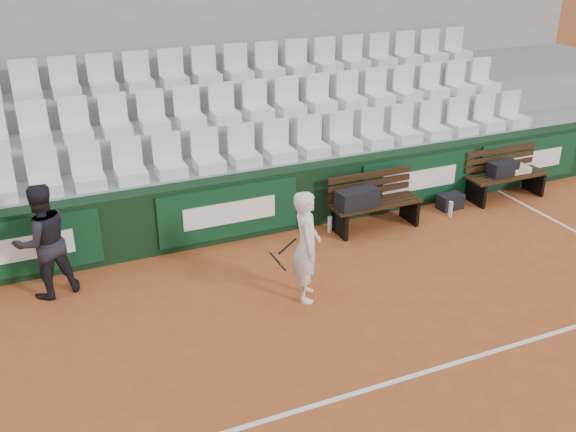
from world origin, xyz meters
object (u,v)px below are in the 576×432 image
at_px(bench_left, 375,215).
at_px(sports_bag_ground, 450,201).
at_px(sports_bag_right, 503,168).
at_px(water_bottle_near, 330,224).
at_px(water_bottle_far, 450,209).
at_px(sports_bag_left, 357,198).
at_px(tennis_player, 306,246).
at_px(ball_kid, 43,241).
at_px(bench_right, 506,186).

relative_size(bench_left, sports_bag_ground, 3.49).
bearing_deg(sports_bag_right, water_bottle_near, -179.82).
bearing_deg(water_bottle_near, bench_left, -11.23).
bearing_deg(water_bottle_far, bench_left, 175.50).
bearing_deg(sports_bag_left, water_bottle_far, -2.70).
xyz_separation_m(sports_bag_left, tennis_player, (-1.54, -1.43, 0.16)).
distance_m(bench_left, ball_kid, 5.02).
distance_m(sports_bag_left, tennis_player, 2.11).
height_order(bench_left, sports_bag_right, sports_bag_right).
xyz_separation_m(tennis_player, ball_kid, (-3.08, 1.42, 0.03)).
distance_m(bench_left, water_bottle_far, 1.40).
distance_m(bench_right, water_bottle_far, 1.39).
bearing_deg(sports_bag_left, sports_bag_right, 3.50).
bearing_deg(water_bottle_far, sports_bag_ground, 53.94).
height_order(sports_bag_left, water_bottle_near, sports_bag_left).
distance_m(bench_right, ball_kid, 7.77).
height_order(bench_right, sports_bag_ground, bench_right).
bearing_deg(bench_right, sports_bag_right, 173.25).
height_order(bench_left, water_bottle_far, bench_left).
height_order(bench_right, sports_bag_right, sports_bag_right).
xyz_separation_m(sports_bag_left, water_bottle_far, (1.76, -0.08, -0.46)).
bearing_deg(sports_bag_left, water_bottle_near, 155.11).
height_order(water_bottle_near, ball_kid, ball_kid).
relative_size(sports_bag_left, sports_bag_right, 1.25).
distance_m(sports_bag_right, ball_kid, 7.65).
relative_size(bench_left, sports_bag_right, 2.81).
bearing_deg(bench_left, tennis_player, -142.63).
relative_size(sports_bag_left, sports_bag_ground, 1.56).
xyz_separation_m(sports_bag_right, sports_bag_ground, (-1.07, -0.01, -0.44)).
height_order(sports_bag_right, ball_kid, ball_kid).
distance_m(sports_bag_left, sports_bag_right, 3.03).
bearing_deg(sports_bag_ground, water_bottle_far, -126.06).
relative_size(water_bottle_far, ball_kid, 0.17).
relative_size(sports_bag_left, tennis_player, 0.44).
relative_size(bench_right, tennis_player, 0.99).
bearing_deg(water_bottle_far, sports_bag_right, 12.04).
xyz_separation_m(sports_bag_left, sports_bag_ground, (1.95, 0.18, -0.46)).
bearing_deg(sports_bag_left, bench_right, 3.15).
height_order(sports_bag_ground, water_bottle_far, water_bottle_far).
height_order(bench_right, ball_kid, ball_kid).
height_order(bench_left, tennis_player, tennis_player).
distance_m(sports_bag_left, sports_bag_ground, 2.02).
bearing_deg(tennis_player, sports_bag_ground, 24.71).
xyz_separation_m(bench_right, water_bottle_near, (-3.51, 0.00, -0.09)).
bearing_deg(sports_bag_left, bench_left, 4.15).
bearing_deg(tennis_player, bench_left, 37.37).
height_order(bench_left, water_bottle_near, bench_left).
bearing_deg(water_bottle_far, water_bottle_near, 173.14).
bearing_deg(bench_left, sports_bag_left, -175.85).
bearing_deg(sports_bag_right, sports_bag_ground, -179.60).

